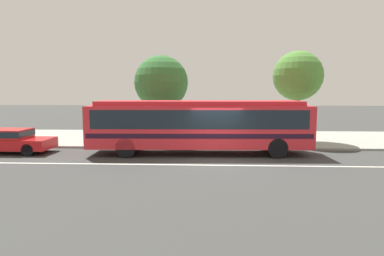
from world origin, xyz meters
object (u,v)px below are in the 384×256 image
(pedestrian_walking_along_curb, at_px, (228,126))
(sedan_behind_bus, at_px, (6,140))
(bus_stop_sign, at_px, (274,118))
(street_tree_near_stop, at_px, (161,83))
(street_tree_mid_block, at_px, (298,76))
(pedestrian_waiting_near_sign, at_px, (284,127))
(transit_bus, at_px, (199,123))

(pedestrian_walking_along_curb, bearing_deg, sedan_behind_bus, -164.98)
(bus_stop_sign, distance_m, street_tree_near_stop, 7.59)
(bus_stop_sign, bearing_deg, street_tree_mid_block, 48.09)
(sedan_behind_bus, xyz_separation_m, pedestrian_walking_along_curb, (12.05, 3.23, 0.42))
(bus_stop_sign, xyz_separation_m, street_tree_near_stop, (-6.91, 2.35, 2.10))
(pedestrian_waiting_near_sign, distance_m, pedestrian_walking_along_curb, 3.40)
(pedestrian_waiting_near_sign, bearing_deg, sedan_behind_bus, -168.48)
(street_tree_near_stop, bearing_deg, pedestrian_walking_along_curb, -17.68)
(pedestrian_walking_along_curb, bearing_deg, transit_bus, -118.81)
(street_tree_mid_block, bearing_deg, pedestrian_waiting_near_sign, -133.26)
(pedestrian_walking_along_curb, xyz_separation_m, street_tree_mid_block, (4.42, 1.01, 3.09))
(pedestrian_waiting_near_sign, height_order, street_tree_mid_block, street_tree_mid_block)
(pedestrian_waiting_near_sign, xyz_separation_m, pedestrian_walking_along_curb, (-3.40, 0.08, 0.03))
(pedestrian_walking_along_curb, relative_size, street_tree_near_stop, 0.32)
(pedestrian_waiting_near_sign, bearing_deg, bus_stop_sign, -130.20)
(street_tree_near_stop, relative_size, street_tree_mid_block, 0.97)
(pedestrian_waiting_near_sign, xyz_separation_m, street_tree_near_stop, (-7.67, 1.45, 2.74))
(transit_bus, xyz_separation_m, street_tree_mid_block, (6.09, 4.03, 2.60))
(transit_bus, bearing_deg, bus_stop_sign, 25.40)
(pedestrian_walking_along_curb, distance_m, street_tree_near_stop, 5.24)
(transit_bus, xyz_separation_m, street_tree_near_stop, (-2.61, 4.39, 2.22))
(sedan_behind_bus, bearing_deg, bus_stop_sign, 8.70)
(pedestrian_walking_along_curb, bearing_deg, bus_stop_sign, -20.53)
(transit_bus, bearing_deg, sedan_behind_bus, -178.86)
(pedestrian_walking_along_curb, xyz_separation_m, street_tree_near_stop, (-4.27, 1.36, 2.71))
(transit_bus, xyz_separation_m, bus_stop_sign, (4.30, 2.04, 0.13))
(sedan_behind_bus, xyz_separation_m, street_tree_mid_block, (16.47, 4.24, 3.51))
(pedestrian_waiting_near_sign, relative_size, street_tree_mid_block, 0.30)
(pedestrian_waiting_near_sign, relative_size, bus_stop_sign, 0.66)
(pedestrian_waiting_near_sign, bearing_deg, transit_bus, -149.82)
(street_tree_mid_block, bearing_deg, bus_stop_sign, -131.91)
(street_tree_near_stop, bearing_deg, bus_stop_sign, -18.78)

